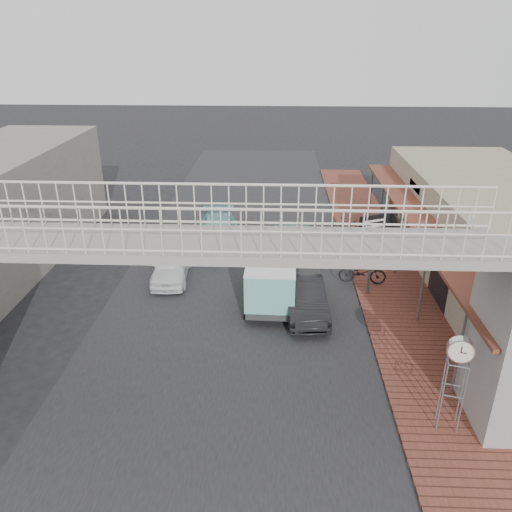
# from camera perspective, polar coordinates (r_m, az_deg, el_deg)

# --- Properties ---
(ground) EXTENTS (120.00, 120.00, 0.00)m
(ground) POSITION_cam_1_polar(r_m,az_deg,el_deg) (18.00, -3.20, -8.77)
(ground) COLOR black
(ground) RESTS_ON ground
(road_strip) EXTENTS (10.00, 60.00, 0.01)m
(road_strip) POSITION_cam_1_polar(r_m,az_deg,el_deg) (18.00, -3.20, -8.76)
(road_strip) COLOR black
(road_strip) RESTS_ON ground
(sidewalk) EXTENTS (3.00, 40.00, 0.10)m
(sidewalk) POSITION_cam_1_polar(r_m,az_deg,el_deg) (21.05, 15.54, -4.30)
(sidewalk) COLOR brown
(sidewalk) RESTS_ON ground
(shophouse_row) EXTENTS (7.20, 18.00, 4.00)m
(shophouse_row) POSITION_cam_1_polar(r_m,az_deg,el_deg) (22.57, 26.68, 1.37)
(shophouse_row) COLOR gray
(shophouse_row) RESTS_ON ground
(footbridge) EXTENTS (16.40, 2.40, 6.34)m
(footbridge) POSITION_cam_1_polar(r_m,az_deg,el_deg) (12.95, -5.18, -6.59)
(footbridge) COLOR gray
(footbridge) RESTS_ON ground
(white_hatchback) EXTENTS (1.71, 3.76, 1.25)m
(white_hatchback) POSITION_cam_1_polar(r_m,az_deg,el_deg) (21.81, -9.67, -0.99)
(white_hatchback) COLOR white
(white_hatchback) RESTS_ON ground
(dark_sedan) EXTENTS (1.82, 4.28, 1.37)m
(dark_sedan) POSITION_cam_1_polar(r_m,az_deg,el_deg) (19.04, 5.47, -4.46)
(dark_sedan) COLOR black
(dark_sedan) RESTS_ON ground
(angkot_curb) EXTENTS (2.02, 4.24, 1.17)m
(angkot_curb) POSITION_cam_1_polar(r_m,az_deg,el_deg) (24.40, 4.28, 1.99)
(angkot_curb) COLOR #6FB2C0
(angkot_curb) RESTS_ON ground
(angkot_far) EXTENTS (2.41, 4.93, 1.38)m
(angkot_far) POSITION_cam_1_polar(r_m,az_deg,el_deg) (24.84, -4.30, 2.67)
(angkot_far) COLOR #6FBBC1
(angkot_far) RESTS_ON ground
(angkot_van) EXTENTS (2.00, 4.18, 2.02)m
(angkot_van) POSITION_cam_1_polar(r_m,az_deg,el_deg) (19.32, 1.78, -1.91)
(angkot_van) COLOR black
(angkot_van) RESTS_ON ground
(motorcycle_near) EXTENTS (2.01, 0.88, 1.02)m
(motorcycle_near) POSITION_cam_1_polar(r_m,az_deg,el_deg) (21.37, 12.07, -1.79)
(motorcycle_near) COLOR black
(motorcycle_near) RESTS_ON sidewalk
(motorcycle_far) EXTENTS (1.82, 1.20, 1.07)m
(motorcycle_far) POSITION_cam_1_polar(r_m,az_deg,el_deg) (25.99, 10.39, 3.19)
(motorcycle_far) COLOR black
(motorcycle_far) RESTS_ON sidewalk
(street_clock) EXTENTS (0.71, 0.65, 2.77)m
(street_clock) POSITION_cam_1_polar(r_m,az_deg,el_deg) (13.77, 22.27, -10.33)
(street_clock) COLOR #59595B
(street_clock) RESTS_ON sidewalk
(arrow_sign) EXTENTS (2.09, 1.42, 3.47)m
(arrow_sign) POSITION_cam_1_polar(r_m,az_deg,el_deg) (20.19, 15.40, 3.38)
(arrow_sign) COLOR #59595B
(arrow_sign) RESTS_ON sidewalk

